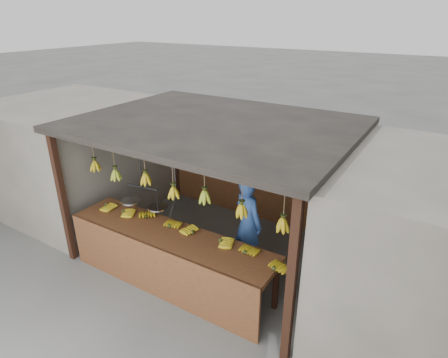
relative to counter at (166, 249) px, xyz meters
The scene contains 8 objects.
ground 1.41m from the counter, 85.65° to the left, with size 80.00×80.00×0.00m, color #5B5B57.
stall 2.00m from the counter, 86.57° to the left, with size 4.30×3.30×2.40m.
neighbor_left 3.74m from the counter, 160.80° to the left, with size 3.00×3.00×2.30m, color slate.
counter is the anchor object (origin of this frame).
hanging_bananas 1.51m from the counter, 86.33° to the left, with size 3.64×2.25×0.40m.
balance_scale 0.82m from the counter, 159.21° to the left, with size 0.80×0.36×0.81m.
vendor 1.41m from the counter, 56.92° to the left, with size 0.59×0.39×1.62m, color #3359A5.
bag_bundles 3.29m from the counter, 51.67° to the left, with size 0.08×0.26×1.28m.
Camera 1 is at (3.12, -4.76, 3.94)m, focal length 30.00 mm.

